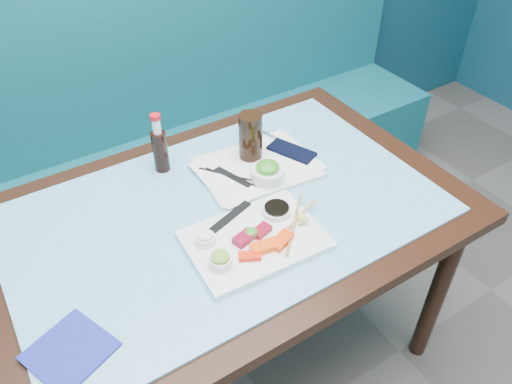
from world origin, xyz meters
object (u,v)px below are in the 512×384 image
serving_tray (257,168)px  seaweed_bowl (267,174)px  dining_table (226,232)px  blue_napkin (70,351)px  cola_glass (250,136)px  booth_bench (136,167)px  cola_bottle_body (160,151)px  sashimi_plate (255,240)px

serving_tray → seaweed_bowl: bearing=-91.7°
dining_table → blue_napkin: (-0.52, -0.22, 0.09)m
cola_glass → seaweed_bowl: bearing=-98.7°
dining_table → booth_bench: bearing=90.0°
seaweed_bowl → blue_napkin: seaweed_bowl is taller
dining_table → seaweed_bowl: 0.22m
booth_bench → cola_glass: bearing=-74.0°
serving_tray → cola_bottle_body: bearing=153.0°
booth_bench → serving_tray: bearing=-75.9°
serving_tray → cola_glass: size_ratio=2.32×
booth_bench → dining_table: bearing=-90.0°
seaweed_bowl → cola_bottle_body: size_ratio=0.75×
cola_glass → booth_bench: bearing=106.0°
seaweed_bowl → cola_bottle_body: (-0.24, 0.24, 0.03)m
booth_bench → dining_table: booth_bench is taller
cola_bottle_body → blue_napkin: size_ratio=0.85×
dining_table → cola_bottle_body: size_ratio=10.17×
cola_glass → cola_bottle_body: bearing=157.5°
booth_bench → sashimi_plate: bearing=-89.8°
serving_tray → cola_glass: 0.10m
cola_bottle_body → dining_table: bearing=-75.6°
seaweed_bowl → cola_glass: (0.02, 0.13, 0.06)m
sashimi_plate → cola_bottle_body: (-0.07, 0.43, 0.06)m
cola_bottle_body → blue_napkin: cola_bottle_body is taller
blue_napkin → sashimi_plate: bearing=6.9°
sashimi_plate → seaweed_bowl: bearing=51.9°
booth_bench → cola_glass: 0.84m
serving_tray → cola_bottle_body: (-0.25, 0.16, 0.06)m
dining_table → cola_bottle_body: 0.33m
booth_bench → blue_napkin: booth_bench is taller
booth_bench → cola_glass: (0.19, -0.67, 0.47)m
booth_bench → dining_table: (0.00, -0.84, 0.29)m
dining_table → blue_napkin: blue_napkin is taller
serving_tray → cola_glass: (0.01, 0.05, 0.08)m
dining_table → cola_glass: size_ratio=8.95×
sashimi_plate → seaweed_bowl: 0.26m
serving_tray → cola_glass: cola_glass is taller
booth_bench → cola_bottle_body: booth_bench is taller
booth_bench → cola_glass: booth_bench is taller
serving_tray → seaweed_bowl: seaweed_bowl is taller
sashimi_plate → seaweed_bowl: (0.17, 0.20, 0.03)m
dining_table → cola_glass: bearing=41.1°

